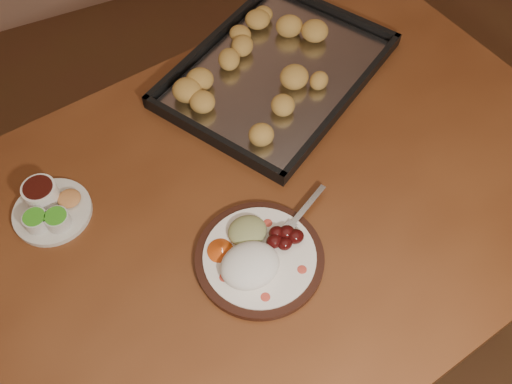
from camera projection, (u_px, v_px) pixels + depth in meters
name	position (u px, v px, depth m)	size (l,w,h in m)	color
dining_table	(239.00, 238.00, 1.19)	(1.63, 1.14, 0.75)	brown
dinner_plate	(256.00, 256.00, 1.04)	(0.30, 0.24, 0.06)	black
condiment_saucer	(49.00, 207.00, 1.10)	(0.15, 0.15, 0.05)	silver
baking_tray	(277.00, 69.00, 1.30)	(0.62, 0.57, 0.05)	black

